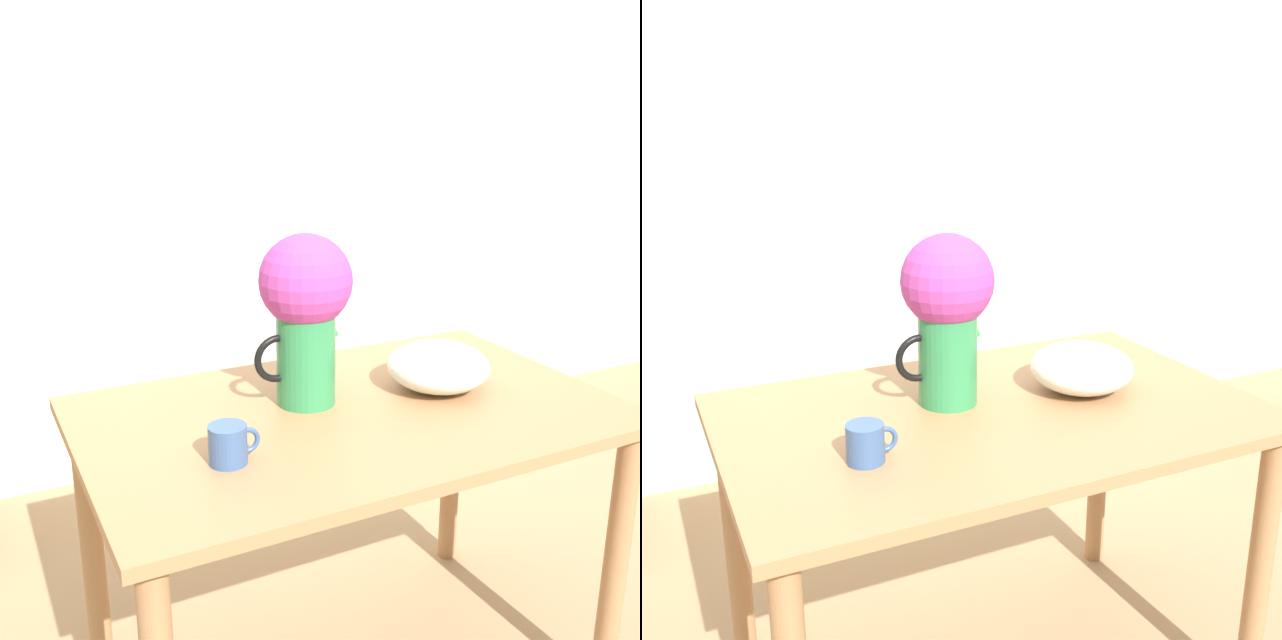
% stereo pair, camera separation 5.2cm
% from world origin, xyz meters
% --- Properties ---
extents(wall_back, '(8.00, 0.05, 2.60)m').
position_xyz_m(wall_back, '(0.00, 1.62, 1.30)').
color(wall_back, silver).
rests_on(wall_back, ground_plane).
extents(table, '(1.28, 0.80, 0.79)m').
position_xyz_m(table, '(0.05, 0.16, 0.67)').
color(table, '#A3754C').
rests_on(table, ground_plane).
extents(flower_vase, '(0.25, 0.23, 0.42)m').
position_xyz_m(flower_vase, '(-0.03, 0.25, 1.04)').
color(flower_vase, '#2D844C').
rests_on(flower_vase, table).
extents(coffee_mug, '(0.11, 0.08, 0.08)m').
position_xyz_m(coffee_mug, '(-0.31, 0.03, 0.83)').
color(coffee_mug, '#385689').
rests_on(coffee_mug, table).
extents(white_bowl, '(0.26, 0.26, 0.12)m').
position_xyz_m(white_bowl, '(0.32, 0.18, 0.85)').
color(white_bowl, silver).
rests_on(white_bowl, table).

